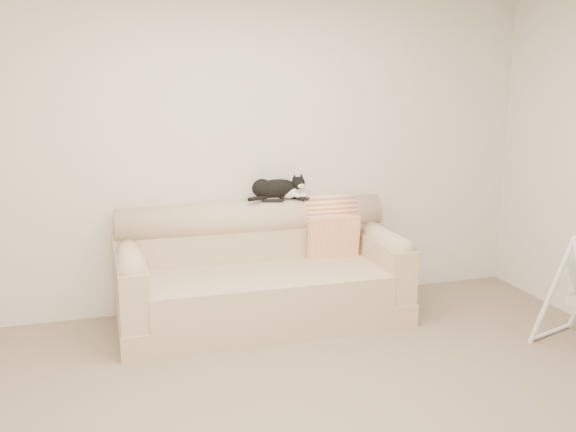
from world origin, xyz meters
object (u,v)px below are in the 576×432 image
object	(u,v)px
remote_b	(300,198)
tuxedo_cat	(277,188)
sofa	(261,276)
remote_a	(273,200)

from	to	relation	value
remote_b	tuxedo_cat	bearing A→B (deg)	176.55
sofa	remote_b	size ratio (longest dim) A/B	13.75
remote_b	tuxedo_cat	distance (m)	0.21
sofa	remote_b	world-z (taller)	remote_b
remote_a	sofa	bearing A→B (deg)	-125.78
remote_b	sofa	bearing A→B (deg)	-149.08
sofa	remote_a	bearing A→B (deg)	54.22
remote_b	tuxedo_cat	xyz separation A→B (m)	(-0.19, 0.01, 0.09)
remote_a	tuxedo_cat	bearing A→B (deg)	29.43
remote_a	tuxedo_cat	size ratio (longest dim) A/B	0.36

